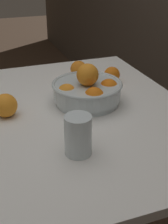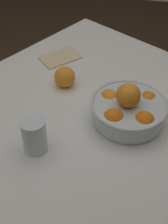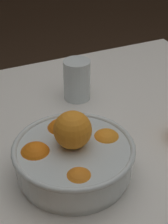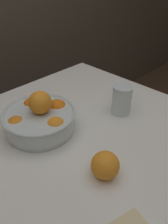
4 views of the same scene
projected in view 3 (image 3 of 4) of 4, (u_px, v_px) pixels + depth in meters
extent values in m
cube|color=white|center=(120.00, 152.00, 0.93)|extent=(1.08, 1.01, 0.03)
cylinder|color=#936B47|center=(149.00, 131.00, 1.67)|extent=(0.05, 0.05, 0.75)
cylinder|color=silver|center=(74.00, 172.00, 0.84)|extent=(0.24, 0.24, 0.02)
cylinder|color=silver|center=(74.00, 158.00, 0.82)|extent=(0.26, 0.26, 0.06)
torus|color=silver|center=(74.00, 148.00, 0.80)|extent=(0.27, 0.27, 0.01)
sphere|color=orange|center=(62.00, 134.00, 0.88)|extent=(0.08, 0.08, 0.08)
sphere|color=orange|center=(36.00, 159.00, 0.80)|extent=(0.08, 0.08, 0.08)
sphere|color=orange|center=(79.00, 184.00, 0.74)|extent=(0.07, 0.07, 0.07)
sphere|color=orange|center=(106.00, 144.00, 0.85)|extent=(0.07, 0.07, 0.07)
sphere|color=orange|center=(73.00, 130.00, 0.79)|extent=(0.08, 0.08, 0.08)
cylinder|color=#F4A314|center=(76.00, 86.00, 1.10)|extent=(0.07, 0.07, 0.08)
cylinder|color=silver|center=(76.00, 80.00, 1.09)|extent=(0.08, 0.08, 0.12)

